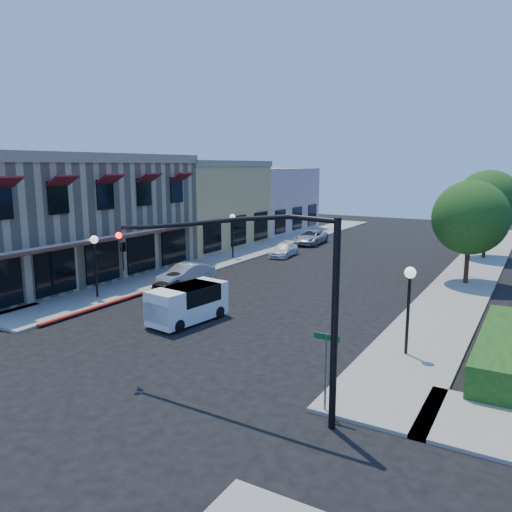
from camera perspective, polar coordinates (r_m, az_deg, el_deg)
The scene contains 21 objects.
ground at distance 18.27m, azimuth -18.14°, elevation -13.95°, with size 120.00×120.00×0.00m, color black.
sidewalk_left at distance 44.14m, azimuth 0.58°, elevation 0.83°, with size 3.50×50.00×0.12m, color gray.
sidewalk_right at distance 38.79m, azimuth 23.70°, elevation -1.38°, with size 3.50×50.00×0.12m, color gray.
curb_red_strip at distance 28.19m, azimuth -15.45°, elevation -5.17°, with size 0.25×10.00×0.06m, color maroon.
corner_brick_building at distance 35.81m, azimuth -21.99°, elevation 4.23°, with size 11.77×18.20×8.10m.
yellow_stucco_building at distance 46.56m, azimuth -7.31°, elevation 5.88°, with size 10.00×12.00×7.60m, color tan.
pink_stucco_building at distance 56.57m, azimuth 0.12°, elevation 6.43°, with size 10.00×12.00×7.00m, color #D1A89E.
hedge at distance 21.23m, azimuth 25.94°, elevation -11.02°, with size 1.40×8.00×1.10m, color #184513.
street_tree_a at distance 33.27m, azimuth 23.29°, elevation 4.05°, with size 4.56×4.56×6.48m.
street_tree_b at distance 43.16m, azimuth 24.98°, elevation 5.65°, with size 4.94×4.94×7.02m.
signal_mast_arm at distance 14.52m, azimuth 1.18°, elevation -2.67°, with size 8.01×0.39×6.00m.
street_name_sign at distance 15.18m, azimuth 8.02°, elevation -11.65°, with size 0.80×0.06×2.50m.
lamppost_left_near at distance 28.76m, azimuth -17.95°, elevation 0.59°, with size 0.44×0.44×3.57m.
lamppost_left_far at distance 39.40m, azimuth -2.69°, elevation 3.60°, with size 0.44×0.44×3.57m.
lamppost_right_near at distance 19.89m, azimuth 17.12°, elevation -3.56°, with size 0.44×0.44×3.57m.
lamppost_right_far at distance 35.44m, azimuth 23.05°, elevation 2.02°, with size 0.44×0.44×3.57m.
white_van at distance 23.89m, azimuth -7.89°, elevation -5.17°, with size 2.21×4.13×1.74m.
parked_car_a at distance 30.38m, azimuth -9.33°, elevation -2.78°, with size 1.26×3.13×1.07m, color black.
parked_car_b at distance 31.18m, azimuth -8.06°, elevation -2.15°, with size 1.41×4.05×1.33m, color #B4B8BA.
parked_car_c at distance 40.80m, azimuth 3.20°, elevation 0.71°, with size 1.51×3.72×1.08m, color white.
parked_car_d at distance 47.34m, azimuth 6.26°, elevation 2.15°, with size 2.20×4.77×1.33m, color #B0B2B6.
Camera 1 is at (12.69, -10.89, 7.36)m, focal length 35.00 mm.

